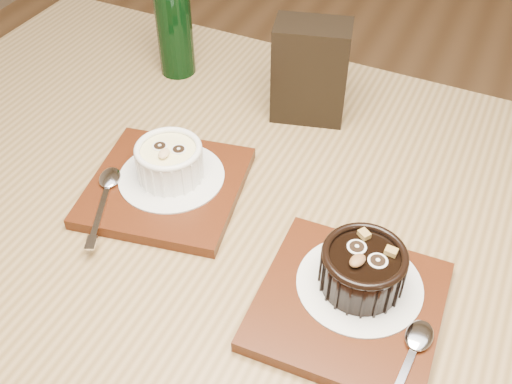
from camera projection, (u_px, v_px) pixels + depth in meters
table at (268, 287)px, 0.74m from camera, size 1.22×0.83×0.75m
tray_left at (166, 187)px, 0.73m from camera, size 0.21×0.21×0.01m
doily_left at (172, 176)px, 0.73m from camera, size 0.13×0.13×0.00m
ramekin_white at (169, 160)px, 0.72m from camera, size 0.08×0.08×0.05m
spoon_left at (104, 197)px, 0.70m from camera, size 0.08×0.13×0.01m
tray_right at (349, 305)px, 0.61m from camera, size 0.19×0.19×0.01m
doily_right at (359, 284)px, 0.61m from camera, size 0.13×0.13×0.00m
ramekin_dark at (363, 267)px, 0.60m from camera, size 0.09×0.09×0.05m
spoon_right at (407, 364)px, 0.54m from camera, size 0.04×0.14×0.01m
condiment_stand at (310, 72)px, 0.81m from camera, size 0.11×0.08×0.14m
green_bottle at (174, 25)px, 0.88m from camera, size 0.05×0.05×0.20m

